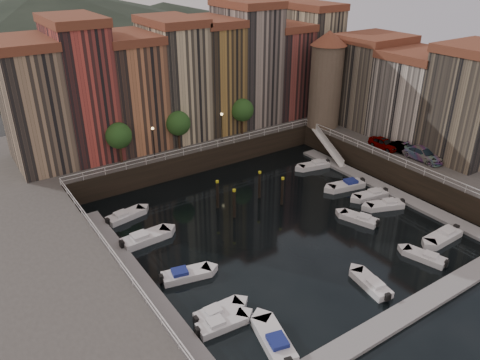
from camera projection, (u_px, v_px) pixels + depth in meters
ground at (275, 224)px, 50.60m from camera, size 200.00×200.00×0.00m
quay_far at (168, 139)px, 69.30m from camera, size 80.00×20.00×3.00m
quay_right at (451, 160)px, 62.44m from camera, size 20.00×36.00×3.00m
dock_left at (138, 281)px, 41.67m from camera, size 2.00×28.00×0.35m
dock_right at (384, 188)px, 57.87m from camera, size 2.00×28.00×0.35m
dock_near at (404, 314)px, 37.85m from camera, size 30.00×2.00×0.35m
mountains at (39, 25)px, 129.91m from camera, size 145.00×100.00×18.00m
far_terrace at (193, 76)px, 64.92m from camera, size 48.70×10.30×17.50m
right_terrace at (417, 93)px, 62.45m from camera, size 9.30×24.30×14.00m
corner_tower at (326, 78)px, 66.90m from camera, size 5.20×5.20×13.80m
promenade_trees at (183, 122)px, 60.58m from camera, size 21.20×3.20×5.20m
street_lamps at (189, 129)px, 60.31m from camera, size 10.36×0.36×4.18m
railings at (250, 176)px, 52.56m from camera, size 36.08×34.04×0.52m
gangway at (328, 146)px, 65.75m from camera, size 2.78×8.32×3.73m
mooring_pilings at (249, 194)px, 53.35m from camera, size 6.98×3.83×3.78m
boat_left_0 at (221, 324)px, 36.63m from camera, size 4.34×1.86×0.98m
boat_left_1 at (218, 312)px, 37.80m from camera, size 4.31×1.58×0.99m
boat_left_2 at (185, 275)px, 42.14m from camera, size 4.75×2.59×1.06m
boat_left_3 at (145, 238)px, 47.39m from camera, size 5.28×2.13×1.20m
boat_left_4 at (125, 216)px, 51.50m from camera, size 4.67×2.41×1.05m
boat_right_0 at (443, 236)px, 47.73m from camera, size 4.87×1.91×1.11m
boat_right_1 at (386, 205)px, 53.69m from camera, size 4.55×3.04×1.03m
boat_right_2 at (371, 195)px, 55.86m from camera, size 4.55×2.35×1.02m
boat_right_3 at (347, 185)px, 58.10m from camera, size 5.02×2.67×1.12m
boat_right_4 at (315, 165)px, 63.58m from camera, size 4.59×2.41×1.03m
boat_near_0 at (274, 341)px, 34.94m from camera, size 2.98×5.27×1.18m
boat_near_2 at (372, 284)px, 40.94m from camera, size 2.24×4.51×1.01m
boat_near_3 at (426, 257)px, 44.62m from camera, size 2.52×4.23×0.95m
car_a at (384, 144)px, 61.52m from camera, size 1.73×4.28×1.46m
car_b at (402, 149)px, 60.19m from camera, size 2.11×4.14×1.30m
car_c at (423, 155)px, 58.18m from camera, size 2.24×5.45×1.58m
boat_extra_882 at (360, 219)px, 50.96m from camera, size 2.86×4.38×0.99m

